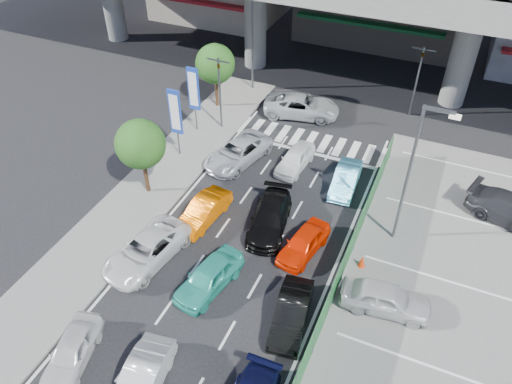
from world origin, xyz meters
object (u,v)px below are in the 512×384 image
at_px(tree_far, 215,64).
at_px(sedan_black_mid, 270,218).
at_px(signboard_far, 194,91).
at_px(crossing_wagon_silver, 302,106).
at_px(signboard_near, 175,114).
at_px(hatch_white_back_mid, 141,382).
at_px(wagon_silver_front_left, 238,152).
at_px(traffic_light_right, 421,64).
at_px(tree_near, 140,144).
at_px(sedan_white_front_mid, 295,159).
at_px(taxi_orange_left, 204,211).
at_px(kei_truck_front_right, 346,179).
at_px(street_lamp_right, 414,166).
at_px(traffic_light_left, 219,76).
at_px(street_lamp_left, 254,30).
at_px(taxi_orange_right, 304,243).
at_px(van_white_back_left, 72,351).
at_px(traffic_cone, 362,261).
at_px(sedan_white_mid_left, 147,250).
at_px(hatch_black_mid_right, 291,313).
at_px(taxi_teal_mid, 209,277).

xyz_separation_m(tree_far, sedan_black_mid, (8.48, -10.41, -2.71)).
xyz_separation_m(signboard_far, crossing_wagon_silver, (5.92, 4.81, -2.32)).
xyz_separation_m(signboard_near, hatch_white_back_mid, (6.86, -14.64, -2.40)).
bearing_deg(wagon_silver_front_left, traffic_light_right, 62.70).
height_order(tree_near, sedan_white_front_mid, tree_near).
distance_m(taxi_orange_left, kei_truck_front_right, 8.62).
bearing_deg(street_lamp_right, crossing_wagon_silver, 132.09).
bearing_deg(traffic_light_left, street_lamp_right, -24.16).
relative_size(tree_near, sedan_white_front_mid, 1.30).
xyz_separation_m(signboard_near, tree_near, (0.20, -3.99, 0.32)).
distance_m(traffic_light_right, signboard_near, 16.83).
relative_size(traffic_light_left, street_lamp_left, 0.65).
relative_size(tree_far, taxi_orange_right, 1.31).
bearing_deg(hatch_white_back_mid, van_white_back_left, 171.07).
relative_size(van_white_back_left, sedan_white_front_mid, 0.99).
height_order(sedan_black_mid, traffic_cone, sedan_black_mid).
bearing_deg(taxi_orange_left, sedan_white_mid_left, -101.31).
height_order(street_lamp_right, kei_truck_front_right, street_lamp_right).
distance_m(traffic_light_left, hatch_black_mid_right, 16.98).
relative_size(sedan_white_mid_left, sedan_black_mid, 1.07).
relative_size(traffic_light_left, signboard_far, 1.11).
distance_m(street_lamp_right, taxi_teal_mid, 10.99).
bearing_deg(tree_far, crossing_wagon_silver, 11.98).
relative_size(traffic_light_left, wagon_silver_front_left, 1.05).
xyz_separation_m(sedan_white_mid_left, hatch_black_mid_right, (7.95, -0.65, -0.04)).
relative_size(street_lamp_left, van_white_back_left, 2.18).
bearing_deg(taxi_teal_mid, sedan_white_front_mid, 98.74).
xyz_separation_m(traffic_light_left, wagon_silver_front_left, (2.74, -3.11, -3.25)).
bearing_deg(signboard_near, sedan_white_front_mid, 13.48).
relative_size(taxi_orange_left, kei_truck_front_right, 1.02).
distance_m(traffic_light_right, kei_truck_front_right, 10.69).
height_order(sedan_white_mid_left, hatch_black_mid_right, sedan_white_mid_left).
height_order(signboard_near, taxi_orange_left, signboard_near).
bearing_deg(traffic_light_left, taxi_teal_mid, -65.66).
relative_size(street_lamp_right, crossing_wagon_silver, 1.49).
height_order(taxi_orange_left, sedan_white_front_mid, taxi_orange_left).
distance_m(street_lamp_right, signboard_near, 14.61).
bearing_deg(signboard_far, van_white_back_left, -77.68).
distance_m(tree_near, sedan_white_front_mid, 9.50).
relative_size(van_white_back_left, taxi_teal_mid, 0.91).
bearing_deg(van_white_back_left, crossing_wagon_silver, 71.19).
relative_size(taxi_teal_mid, kei_truck_front_right, 1.06).
bearing_deg(street_lamp_right, kei_truck_front_right, 140.39).
distance_m(taxi_teal_mid, traffic_cone, 7.59).
distance_m(taxi_teal_mid, sedan_black_mid, 5.07).
distance_m(tree_near, van_white_back_left, 11.44).
bearing_deg(sedan_white_mid_left, signboard_near, 118.89).
bearing_deg(van_white_back_left, traffic_light_left, 83.97).
xyz_separation_m(traffic_light_left, sedan_white_front_mid, (6.26, -2.27, -3.31)).
xyz_separation_m(traffic_light_right, traffic_cone, (0.48, -15.73, -3.53)).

